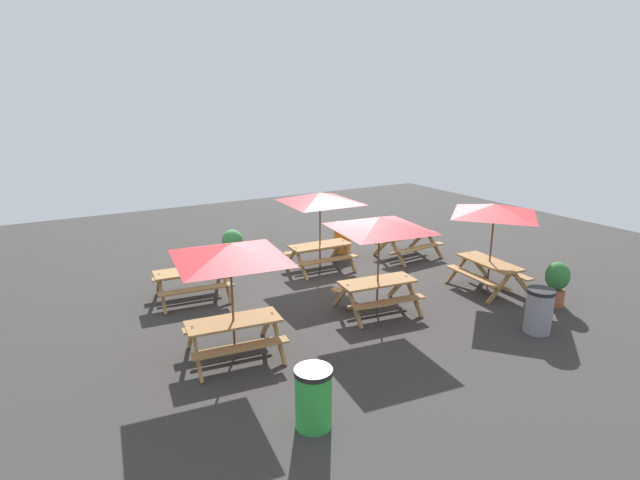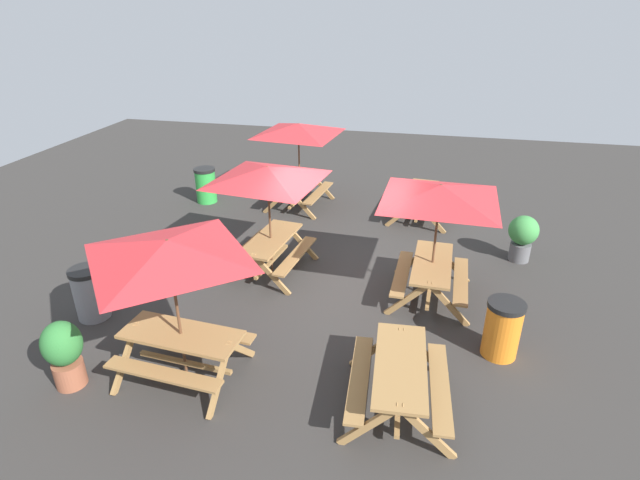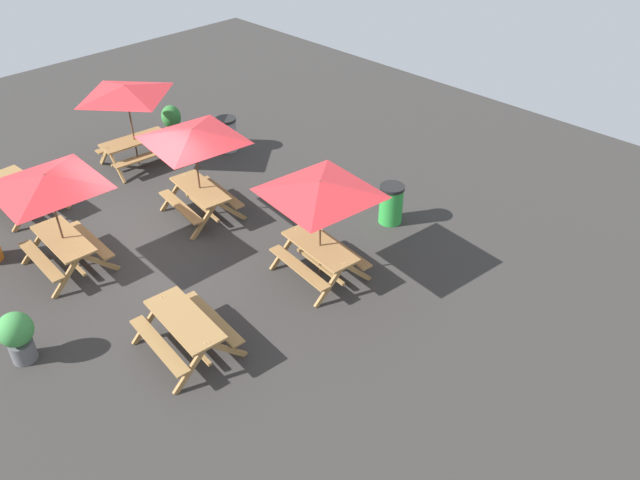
# 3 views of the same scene
# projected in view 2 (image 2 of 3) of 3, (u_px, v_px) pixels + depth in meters

# --- Properties ---
(ground_plane) EXTENTS (25.56, 25.56, 0.00)m
(ground_plane) POSITION_uv_depth(u_px,v_px,m) (338.00, 280.00, 10.27)
(ground_plane) COLOR #33302D
(ground_plane) RESTS_ON ground
(picnic_table_0) EXTENTS (2.81, 2.81, 2.34)m
(picnic_table_0) POSITION_uv_depth(u_px,v_px,m) (299.00, 135.00, 13.07)
(picnic_table_0) COLOR olive
(picnic_table_0) RESTS_ON ground
(picnic_table_1) EXTENTS (2.83, 2.83, 2.34)m
(picnic_table_1) POSITION_uv_depth(u_px,v_px,m) (439.00, 201.00, 8.80)
(picnic_table_1) COLOR olive
(picnic_table_1) RESTS_ON ground
(picnic_table_2) EXTENTS (1.92, 1.68, 0.81)m
(picnic_table_2) POSITION_uv_depth(u_px,v_px,m) (421.00, 198.00, 12.92)
(picnic_table_2) COLOR olive
(picnic_table_2) RESTS_ON ground
(picnic_table_3) EXTENTS (2.16, 2.16, 2.34)m
(picnic_table_3) POSITION_uv_depth(u_px,v_px,m) (170.00, 260.00, 6.82)
(picnic_table_3) COLOR olive
(picnic_table_3) RESTS_ON ground
(picnic_table_4) EXTENTS (2.81, 2.81, 2.34)m
(picnic_table_4) POSITION_uv_depth(u_px,v_px,m) (268.00, 182.00, 9.75)
(picnic_table_4) COLOR olive
(picnic_table_4) RESTS_ON ground
(picnic_table_5) EXTENTS (1.88, 1.63, 0.81)m
(picnic_table_5) POSITION_uv_depth(u_px,v_px,m) (400.00, 375.00, 6.84)
(picnic_table_5) COLOR olive
(picnic_table_5) RESTS_ON ground
(trash_bin_gray) EXTENTS (0.59, 0.59, 0.98)m
(trash_bin_gray) POSITION_uv_depth(u_px,v_px,m) (90.00, 293.00, 8.87)
(trash_bin_gray) COLOR gray
(trash_bin_gray) RESTS_ON ground
(trash_bin_orange) EXTENTS (0.59, 0.59, 0.98)m
(trash_bin_orange) POSITION_uv_depth(u_px,v_px,m) (502.00, 329.00, 7.91)
(trash_bin_orange) COLOR orange
(trash_bin_orange) RESTS_ON ground
(trash_bin_green) EXTENTS (0.59, 0.59, 0.98)m
(trash_bin_green) POSITION_uv_depth(u_px,v_px,m) (206.00, 185.00, 14.01)
(trash_bin_green) COLOR green
(trash_bin_green) RESTS_ON ground
(potted_plant_0) EXTENTS (0.63, 0.63, 1.04)m
(potted_plant_0) POSITION_uv_depth(u_px,v_px,m) (523.00, 235.00, 10.79)
(potted_plant_0) COLOR #59595B
(potted_plant_0) RESTS_ON ground
(potted_plant_1) EXTENTS (0.57, 0.57, 1.09)m
(potted_plant_1) POSITION_uv_depth(u_px,v_px,m) (64.00, 351.00, 7.23)
(potted_plant_1) COLOR #935138
(potted_plant_1) RESTS_ON ground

